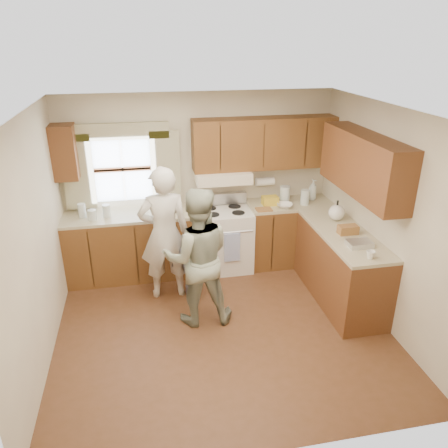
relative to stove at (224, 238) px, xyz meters
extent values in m
plane|color=#503018|center=(-0.30, -1.44, -0.47)|extent=(3.80, 3.80, 0.00)
plane|color=white|center=(-0.30, -1.44, 2.03)|extent=(3.80, 3.80, 0.00)
plane|color=beige|center=(-0.30, 0.31, 0.78)|extent=(3.80, 0.00, 3.80)
plane|color=beige|center=(-0.30, -3.19, 0.78)|extent=(3.80, 0.00, 3.80)
plane|color=beige|center=(-2.20, -1.44, 0.78)|extent=(0.00, 3.50, 3.50)
plane|color=beige|center=(1.60, -1.44, 0.78)|extent=(0.00, 3.50, 3.50)
cube|color=#43260E|center=(-1.29, 0.01, -0.02)|extent=(1.82, 0.60, 0.90)
cube|color=#43260E|center=(0.99, 0.01, -0.02)|extent=(1.22, 0.60, 0.90)
cube|color=#3B200D|center=(1.30, -1.11, -0.02)|extent=(0.60, 1.65, 0.90)
cube|color=#B7AB89|center=(-1.29, 0.01, 0.45)|extent=(1.82, 0.60, 0.04)
cube|color=#B7AB89|center=(0.99, 0.01, 0.45)|extent=(1.22, 0.60, 0.04)
cube|color=#B7AB89|center=(1.30, -1.11, 0.45)|extent=(0.60, 1.65, 0.04)
cube|color=#43260E|center=(0.60, 0.15, 1.33)|extent=(2.00, 0.33, 0.70)
cube|color=#3B200D|center=(-2.05, 0.15, 1.33)|extent=(0.30, 0.33, 0.70)
cube|color=#3B200D|center=(1.43, -1.11, 1.33)|extent=(0.33, 1.65, 0.70)
cube|color=beige|center=(0.00, 0.08, 0.91)|extent=(0.76, 0.45, 0.15)
cube|color=silver|center=(-1.35, 0.29, 1.03)|extent=(0.90, 0.03, 0.90)
cube|color=gold|center=(-1.93, 0.24, 1.03)|extent=(0.40, 0.05, 1.02)
cube|color=gold|center=(-0.77, 0.24, 1.03)|extent=(0.40, 0.05, 1.02)
cube|color=gold|center=(-1.35, 0.24, 1.55)|extent=(1.30, 0.05, 0.22)
cylinder|color=white|center=(0.65, 0.21, 0.75)|extent=(0.27, 0.12, 0.12)
imported|color=silver|center=(-0.81, -0.07, 0.52)|extent=(0.14, 0.14, 0.09)
imported|color=silver|center=(1.34, 0.08, 0.63)|extent=(0.16, 0.17, 0.31)
imported|color=silver|center=(0.85, -0.15, 0.50)|extent=(0.29, 0.29, 0.05)
imported|color=silver|center=(1.28, -1.79, 0.52)|extent=(0.10, 0.10, 0.09)
cylinder|color=silver|center=(-1.92, 0.02, 0.57)|extent=(0.10, 0.10, 0.19)
cylinder|color=silver|center=(-1.78, -0.10, 0.54)|extent=(0.11, 0.11, 0.14)
cube|color=olive|center=(0.53, -0.19, 0.48)|extent=(0.22, 0.16, 0.02)
cube|color=gold|center=(0.67, -0.01, 0.54)|extent=(0.22, 0.16, 0.12)
cylinder|color=silver|center=(0.91, 0.05, 0.59)|extent=(0.15, 0.15, 0.24)
cylinder|color=silver|center=(1.17, -0.08, 0.58)|extent=(0.13, 0.13, 0.22)
sphere|color=silver|center=(1.36, -0.71, 0.58)|extent=(0.21, 0.21, 0.21)
cube|color=olive|center=(1.32, -1.15, 0.53)|extent=(0.24, 0.13, 0.11)
cube|color=silver|center=(1.30, -1.49, 0.51)|extent=(0.28, 0.19, 0.06)
cylinder|color=silver|center=(-1.60, -0.02, 0.56)|extent=(0.10, 0.10, 0.17)
cube|color=silver|center=(0.00, -0.01, -0.02)|extent=(0.76, 0.64, 0.90)
cube|color=#B7B7BC|center=(0.00, 0.25, 0.52)|extent=(0.76, 0.10, 0.16)
cylinder|color=#B7B7BC|center=(0.00, -0.33, 0.23)|extent=(0.68, 0.03, 0.03)
cube|color=#5168BD|center=(0.05, -0.35, 0.01)|extent=(0.22, 0.02, 0.42)
cylinder|color=black|center=(-0.18, 0.11, 0.44)|extent=(0.18, 0.18, 0.01)
cylinder|color=black|center=(0.18, 0.11, 0.44)|extent=(0.18, 0.18, 0.01)
cylinder|color=black|center=(-0.18, -0.14, 0.44)|extent=(0.18, 0.18, 0.01)
cylinder|color=black|center=(0.18, -0.14, 0.44)|extent=(0.18, 0.18, 0.01)
imported|color=silver|center=(-0.88, -0.59, 0.41)|extent=(0.65, 0.44, 1.76)
imported|color=#253B2B|center=(-0.55, -1.21, 0.37)|extent=(0.84, 0.68, 1.67)
imported|color=gray|center=(-0.54, -0.69, 0.01)|extent=(0.58, 0.31, 0.95)
camera|label=1|loc=(-1.10, -5.62, 2.72)|focal=35.00mm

